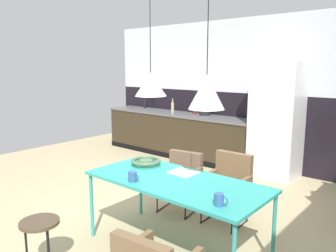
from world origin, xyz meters
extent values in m
plane|color=tan|center=(0.00, 0.00, 0.00)|extent=(8.45, 8.45, 0.00)
cube|color=black|center=(0.00, 2.85, 0.67)|extent=(6.50, 0.12, 1.34)
cube|color=silver|center=(0.00, 2.85, 2.00)|extent=(6.50, 0.12, 1.34)
cube|color=#32281A|center=(-1.41, 2.49, 0.42)|extent=(3.39, 0.60, 0.84)
cube|color=#59595A|center=(-1.41, 2.49, 0.86)|extent=(3.42, 0.63, 0.04)
cube|color=black|center=(-1.41, 2.19, 0.05)|extent=(3.39, 0.01, 0.10)
cube|color=silver|center=(0.68, 2.49, 0.95)|extent=(0.74, 0.60, 1.90)
cube|color=teal|center=(0.87, -0.35, 0.72)|extent=(1.79, 0.82, 0.03)
cylinder|color=teal|center=(0.01, 0.02, 0.35)|extent=(0.04, 0.04, 0.70)
cylinder|color=teal|center=(1.72, 0.02, 0.35)|extent=(0.04, 0.04, 0.70)
cylinder|color=teal|center=(0.01, -0.72, 0.35)|extent=(0.04, 0.04, 0.70)
cube|color=brown|center=(0.31, 0.40, 0.39)|extent=(0.55, 0.53, 0.06)
cube|color=brown|center=(0.28, 0.59, 0.57)|extent=(0.46, 0.16, 0.31)
cube|color=brown|center=(0.53, 0.43, 0.49)|extent=(0.12, 0.42, 0.14)
cube|color=brown|center=(0.09, 0.36, 0.49)|extent=(0.12, 0.42, 0.14)
cylinder|color=black|center=(0.54, 0.24, 0.18)|extent=(0.02, 0.02, 0.36)
cylinder|color=black|center=(0.14, 0.18, 0.18)|extent=(0.02, 0.02, 0.36)
cylinder|color=black|center=(0.47, 0.62, 0.18)|extent=(0.02, 0.02, 0.36)
cylinder|color=black|center=(0.08, 0.55, 0.18)|extent=(0.02, 0.02, 0.36)
cylinder|color=black|center=(0.51, 0.43, 0.01)|extent=(0.09, 0.41, 0.02)
cylinder|color=black|center=(0.11, 0.36, 0.01)|extent=(0.09, 0.41, 0.02)
cube|color=brown|center=(1.17, -1.21, 0.49)|extent=(0.10, 0.42, 0.14)
cube|color=brown|center=(0.94, 0.48, 0.40)|extent=(0.49, 0.47, 0.06)
cube|color=brown|center=(0.93, 0.68, 0.62)|extent=(0.46, 0.09, 0.37)
cube|color=brown|center=(1.16, 0.49, 0.50)|extent=(0.06, 0.42, 0.14)
cube|color=brown|center=(0.72, 0.47, 0.50)|extent=(0.06, 0.42, 0.14)
cylinder|color=black|center=(1.14, 0.30, 0.19)|extent=(0.02, 0.02, 0.37)
cylinder|color=black|center=(0.74, 0.28, 0.19)|extent=(0.02, 0.02, 0.37)
cylinder|color=black|center=(1.13, 0.68, 0.19)|extent=(0.02, 0.02, 0.37)
cylinder|color=black|center=(0.73, 0.66, 0.19)|extent=(0.02, 0.02, 0.37)
cylinder|color=black|center=(1.14, 0.49, 0.01)|extent=(0.03, 0.41, 0.02)
cylinder|color=black|center=(0.74, 0.47, 0.01)|extent=(0.03, 0.41, 0.02)
cylinder|color=#4C704C|center=(0.30, -0.18, 0.76)|extent=(0.16, 0.16, 0.06)
torus|color=#516D4B|center=(0.30, -0.18, 0.78)|extent=(0.33, 0.33, 0.04)
cube|color=white|center=(0.73, -0.14, 0.74)|extent=(0.13, 0.23, 0.01)
cube|color=white|center=(0.86, -0.14, 0.74)|extent=(0.13, 0.23, 0.01)
cube|color=beige|center=(0.80, -0.14, 0.75)|extent=(0.01, 0.24, 0.00)
cylinder|color=#335B93|center=(1.51, -0.60, 0.78)|extent=(0.08, 0.08, 0.10)
torus|color=#335B93|center=(1.56, -0.60, 0.79)|extent=(0.07, 0.01, 0.07)
cylinder|color=#335B93|center=(0.58, -0.65, 0.78)|extent=(0.08, 0.08, 0.10)
torus|color=#335B93|center=(0.63, -0.65, 0.79)|extent=(0.07, 0.01, 0.07)
cylinder|color=black|center=(-0.80, 2.61, 0.95)|extent=(0.22, 0.22, 0.13)
cylinder|color=gray|center=(-0.80, 2.61, 1.02)|extent=(0.22, 0.22, 0.01)
sphere|color=black|center=(-0.80, 2.61, 1.03)|extent=(0.02, 0.02, 0.02)
cylinder|color=tan|center=(-1.50, 2.46, 0.99)|extent=(0.06, 0.06, 0.21)
cylinder|color=tan|center=(-1.50, 2.46, 1.13)|extent=(0.02, 0.02, 0.08)
cylinder|color=black|center=(-2.46, 2.65, 1.01)|extent=(0.07, 0.07, 0.25)
cylinder|color=black|center=(-2.46, 2.65, 1.18)|extent=(0.03, 0.03, 0.09)
cylinder|color=maroon|center=(-1.03, 2.59, 1.01)|extent=(0.07, 0.07, 0.26)
cylinder|color=maroon|center=(-1.03, 2.59, 1.18)|extent=(0.03, 0.03, 0.08)
cylinder|color=#4C3D2D|center=(0.16, -1.39, 0.45)|extent=(0.35, 0.35, 0.03)
cylinder|color=black|center=(0.28, -1.39, 0.22)|extent=(0.02, 0.02, 0.44)
cylinder|color=black|center=(0.10, -1.29, 0.22)|extent=(0.02, 0.02, 0.44)
cylinder|color=black|center=(0.10, -1.50, 0.22)|extent=(0.02, 0.02, 0.44)
cylinder|color=black|center=(0.51, -0.31, 2.19)|extent=(0.01, 0.01, 0.86)
cone|color=silver|center=(0.51, -0.31, 1.64)|extent=(0.32, 0.32, 0.23)
cylinder|color=black|center=(1.23, -0.38, 2.19)|extent=(0.01, 0.01, 0.87)
cone|color=silver|center=(1.23, -0.38, 1.60)|extent=(0.31, 0.31, 0.29)
camera|label=1|loc=(2.82, -2.76, 1.82)|focal=35.79mm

